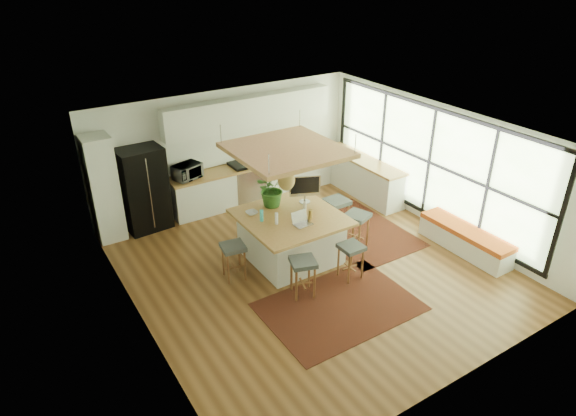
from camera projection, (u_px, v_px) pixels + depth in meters
floor at (310, 266)px, 9.72m from camera, size 7.00×7.00×0.00m
ceiling at (314, 133)px, 8.48m from camera, size 7.00×7.00×0.00m
wall_back at (227, 147)px, 11.72m from camera, size 6.50×0.00×6.50m
wall_front at (467, 307)px, 6.47m from camera, size 6.50×0.00×6.50m
wall_left at (135, 256)px, 7.55m from camera, size 0.00×7.00×7.00m
wall_right at (438, 167)px, 10.64m from camera, size 0.00×7.00×7.00m
window_wall at (437, 165)px, 10.61m from camera, size 0.10×6.20×2.60m
pantry at (103, 189)px, 10.18m from camera, size 0.55×0.60×2.25m
back_counter_base at (255, 182)px, 12.16m from camera, size 4.20×0.60×0.88m
back_counter_top at (254, 164)px, 11.95m from camera, size 4.24×0.64×0.05m
backsplash at (248, 143)px, 11.97m from camera, size 4.20×0.02×0.80m
upper_cabinets at (250, 112)px, 11.48m from camera, size 4.20×0.34×0.70m
range at (246, 182)px, 12.02m from camera, size 0.76×0.62×1.00m
right_counter_base at (362, 177)px, 12.41m from camera, size 0.60×2.50×0.88m
right_counter_top at (364, 160)px, 12.20m from camera, size 0.64×2.54×0.05m
window_bench at (465, 240)px, 10.11m from camera, size 0.52×2.00×0.50m
ceiling_panel at (286, 164)px, 8.93m from camera, size 1.86×1.86×0.80m
rug_near at (339, 306)px, 8.61m from camera, size 2.60×1.80×0.01m
rug_right at (357, 231)px, 10.92m from camera, size 1.80×2.60×0.01m
fridge at (143, 189)px, 10.67m from camera, size 0.96×0.78×1.84m
island at (291, 237)px, 9.79m from camera, size 1.85×1.85×0.93m
stool_near_left at (303, 278)px, 8.76m from camera, size 0.54×0.54×0.72m
stool_near_right at (350, 261)px, 9.23m from camera, size 0.41×0.41×0.69m
stool_right_front at (356, 231)px, 10.21m from camera, size 0.57×0.57×0.75m
stool_right_back at (336, 217)px, 10.72m from camera, size 0.47×0.47×0.78m
stool_left_side at (234, 261)px, 9.22m from camera, size 0.48×0.48×0.70m
laptop at (303, 219)px, 9.21m from camera, size 0.36×0.38×0.26m
monitor at (305, 191)px, 9.97m from camera, size 0.67×0.46×0.59m
microwave at (187, 170)px, 11.05m from camera, size 0.68×0.50×0.41m
island_plant at (272, 192)px, 9.85m from camera, size 0.78×0.84×0.58m
island_bowl at (252, 213)px, 9.62m from camera, size 0.23×0.23×0.06m
island_bottle_0 at (263, 217)px, 9.34m from camera, size 0.07×0.07×0.19m
island_bottle_1 at (277, 220)px, 9.23m from camera, size 0.07×0.07×0.19m
island_bottle_2 at (310, 214)px, 9.42m from camera, size 0.07×0.07×0.19m
island_bottle_3 at (304, 206)px, 9.73m from camera, size 0.07×0.07×0.19m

